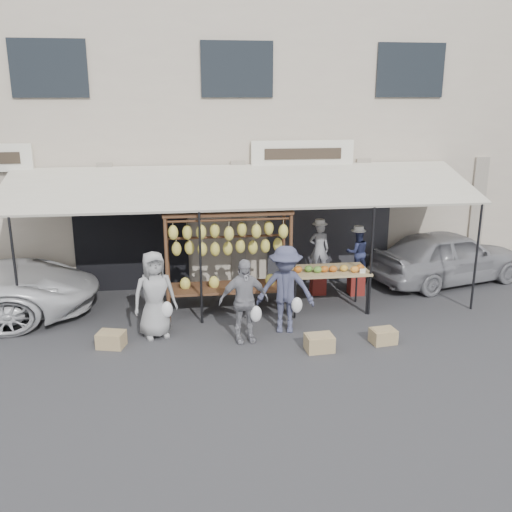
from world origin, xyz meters
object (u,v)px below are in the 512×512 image
at_px(customer_right, 285,289).
at_px(crate_near_a, 319,343).
at_px(vendor_left, 319,249).
at_px(vendor_right, 357,252).
at_px(customer_left, 155,295).
at_px(sedan, 448,256).
at_px(crate_near_b, 383,336).
at_px(customer_mid, 244,301).
at_px(banana_rack, 228,241).
at_px(produce_table, 328,271).
at_px(crate_far, 111,339).

relative_size(customer_right, crate_near_a, 3.50).
bearing_deg(vendor_left, vendor_right, 178.48).
bearing_deg(customer_right, customer_left, -170.53).
distance_m(customer_left, sedan, 7.38).
xyz_separation_m(vendor_left, crate_near_a, (-0.70, -2.99, -0.93)).
bearing_deg(vendor_left, crate_near_b, 109.94).
bearing_deg(customer_mid, banana_rack, 87.60).
distance_m(produce_table, customer_mid, 2.36).
xyz_separation_m(customer_left, customer_mid, (1.64, -0.45, -0.04)).
xyz_separation_m(customer_right, sedan, (4.51, 2.44, -0.20)).
bearing_deg(banana_rack, vendor_right, 14.33).
distance_m(produce_table, vendor_right, 1.30).
distance_m(banana_rack, crate_near_a, 2.90).
height_order(produce_table, sedan, sedan).
bearing_deg(produce_table, customer_left, -166.23).
height_order(banana_rack, vendor_left, banana_rack).
bearing_deg(customer_left, banana_rack, 17.80).
distance_m(produce_table, customer_right, 1.47).
bearing_deg(customer_right, customer_mid, -145.94).
xyz_separation_m(vendor_left, customer_left, (-3.65, -1.94, -0.23)).
bearing_deg(produce_table, crate_near_a, -108.45).
xyz_separation_m(customer_left, crate_near_b, (4.21, -0.89, -0.71)).
relative_size(vendor_left, customer_right, 0.71).
bearing_deg(customer_right, sedan, 40.20).
height_order(customer_right, crate_near_b, customer_right).
distance_m(banana_rack, customer_right, 1.66).
height_order(vendor_left, vendor_right, vendor_left).
bearing_deg(vendor_left, crate_far, 36.40).
xyz_separation_m(banana_rack, vendor_left, (2.16, 0.93, -0.49)).
xyz_separation_m(vendor_right, crate_near_b, (-0.30, -2.67, -0.87)).
relative_size(vendor_right, sedan, 0.28).
bearing_deg(vendor_right, customer_right, 43.37).
relative_size(vendor_left, sedan, 0.32).
distance_m(crate_near_b, crate_far, 5.04).
relative_size(vendor_left, crate_far, 2.56).
bearing_deg(customer_right, vendor_right, 54.82).
bearing_deg(customer_left, customer_mid, -31.82).
bearing_deg(customer_mid, customer_left, 156.28).
distance_m(vendor_left, customer_left, 4.14).
height_order(crate_near_b, crate_far, crate_far).
height_order(vendor_left, sedan, vendor_left).
bearing_deg(sedan, vendor_left, 81.44).
distance_m(vendor_left, crate_far, 5.11).
bearing_deg(crate_near_a, crate_near_b, 7.35).
xyz_separation_m(customer_right, crate_far, (-3.29, -0.28, -0.72)).
height_order(produce_table, customer_mid, customer_mid).
distance_m(customer_right, crate_far, 3.38).
height_order(banana_rack, customer_mid, banana_rack).
xyz_separation_m(banana_rack, customer_left, (-1.48, -1.02, -0.73)).
distance_m(vendor_left, customer_right, 2.36).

